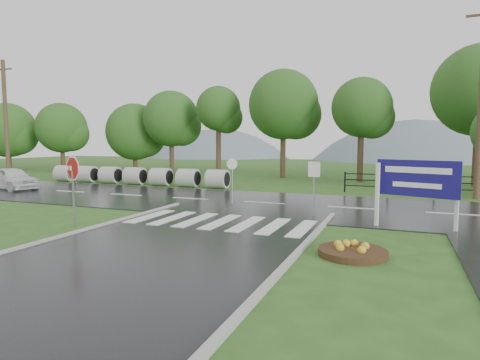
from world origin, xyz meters
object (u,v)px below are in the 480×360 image
at_px(culvert_pipes, 135,176).
at_px(car_white, 12,190).
at_px(stop_sign, 73,174).
at_px(estate_billboard, 416,182).

xyz_separation_m(culvert_pipes, car_white, (-5.21, -5.36, -0.60)).
height_order(stop_sign, car_white, stop_sign).
xyz_separation_m(culvert_pipes, stop_sign, (6.55, -12.36, 1.23)).
height_order(culvert_pipes, estate_billboard, estate_billboard).
height_order(stop_sign, estate_billboard, stop_sign).
bearing_deg(culvert_pipes, estate_billboard, -25.90).
bearing_deg(stop_sign, car_white, 149.22).
distance_m(estate_billboard, car_white, 23.04).
relative_size(stop_sign, estate_billboard, 1.01).
bearing_deg(car_white, culvert_pipes, -30.82).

